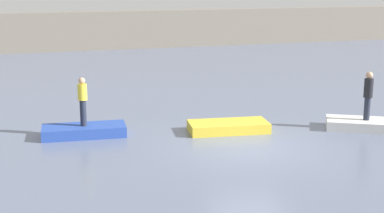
{
  "coord_description": "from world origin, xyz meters",
  "views": [
    {
      "loc": [
        -7.01,
        -15.82,
        5.38
      ],
      "look_at": [
        -0.76,
        3.78,
        0.58
      ],
      "focal_mm": 52.01,
      "sensor_mm": 36.0,
      "label": 1
    }
  ],
  "objects_px": {
    "person_dark_shirt": "(368,93)",
    "person_yellow_shirt": "(83,99)",
    "rowboat_white": "(366,125)",
    "rowboat_yellow": "(228,127)",
    "rowboat_blue": "(84,131)"
  },
  "relations": [
    {
      "from": "rowboat_white",
      "to": "person_yellow_shirt",
      "type": "height_order",
      "value": "person_yellow_shirt"
    },
    {
      "from": "rowboat_blue",
      "to": "rowboat_white",
      "type": "height_order",
      "value": "rowboat_blue"
    },
    {
      "from": "rowboat_white",
      "to": "person_yellow_shirt",
      "type": "distance_m",
      "value": 10.14
    },
    {
      "from": "rowboat_white",
      "to": "person_yellow_shirt",
      "type": "xyz_separation_m",
      "value": [
        -9.83,
        2.24,
        1.13
      ]
    },
    {
      "from": "rowboat_yellow",
      "to": "person_yellow_shirt",
      "type": "xyz_separation_m",
      "value": [
        -4.98,
        0.99,
        1.13
      ]
    },
    {
      "from": "rowboat_yellow",
      "to": "person_yellow_shirt",
      "type": "distance_m",
      "value": 5.2
    },
    {
      "from": "rowboat_yellow",
      "to": "rowboat_white",
      "type": "distance_m",
      "value": 5.01
    },
    {
      "from": "rowboat_blue",
      "to": "person_dark_shirt",
      "type": "relative_size",
      "value": 1.62
    },
    {
      "from": "rowboat_blue",
      "to": "person_yellow_shirt",
      "type": "distance_m",
      "value": 1.13
    },
    {
      "from": "rowboat_yellow",
      "to": "rowboat_white",
      "type": "xyz_separation_m",
      "value": [
        4.85,
        -1.24,
        0.0
      ]
    },
    {
      "from": "rowboat_blue",
      "to": "rowboat_white",
      "type": "distance_m",
      "value": 10.08
    },
    {
      "from": "rowboat_yellow",
      "to": "person_yellow_shirt",
      "type": "bearing_deg",
      "value": 176.33
    },
    {
      "from": "person_dark_shirt",
      "to": "person_yellow_shirt",
      "type": "bearing_deg",
      "value": 167.17
    },
    {
      "from": "rowboat_white",
      "to": "person_dark_shirt",
      "type": "relative_size",
      "value": 1.58
    },
    {
      "from": "rowboat_blue",
      "to": "rowboat_yellow",
      "type": "bearing_deg",
      "value": -6.1
    }
  ]
}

